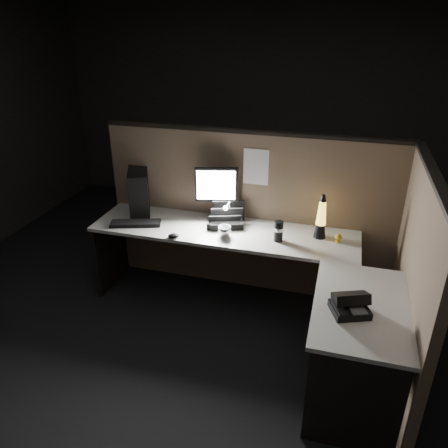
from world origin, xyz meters
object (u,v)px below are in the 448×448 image
(lava_lamp, at_px, (321,220))
(pc_tower, at_px, (139,192))
(desk_phone, at_px, (349,305))
(keyboard, at_px, (136,223))
(monitor, at_px, (217,189))

(lava_lamp, bearing_deg, pc_tower, 177.62)
(desk_phone, bearing_deg, lava_lamp, 82.97)
(desk_phone, bearing_deg, keyboard, 135.12)
(lava_lamp, height_order, desk_phone, lava_lamp)
(keyboard, distance_m, lava_lamp, 1.60)
(desk_phone, bearing_deg, pc_tower, 129.42)
(monitor, bearing_deg, pc_tower, 168.68)
(pc_tower, bearing_deg, lava_lamp, -26.83)
(lava_lamp, relative_size, desk_phone, 1.38)
(monitor, bearing_deg, keyboard, -169.11)
(pc_tower, relative_size, desk_phone, 1.47)
(keyboard, bearing_deg, monitor, 6.46)
(monitor, height_order, lava_lamp, monitor)
(keyboard, bearing_deg, desk_phone, -41.21)
(monitor, relative_size, keyboard, 1.11)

